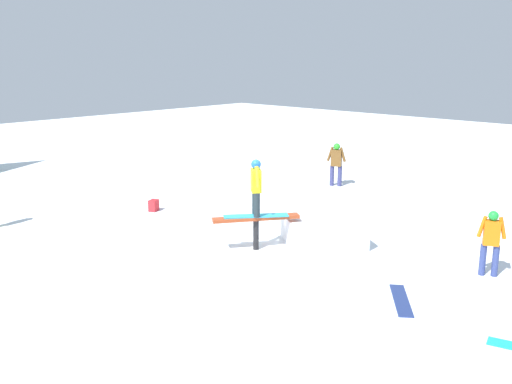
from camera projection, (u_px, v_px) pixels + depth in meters
ground_plane at (256, 249)px, 13.79m from camera, size 60.00×60.00×0.00m
rail_feature at (256, 222)px, 13.63m from camera, size 1.90×1.42×0.83m
snow_kicker_ramp at (324, 232)px, 14.08m from camera, size 2.33×2.25×0.65m
main_rider_on_rail at (256, 189)px, 13.44m from camera, size 1.37×1.20×1.38m
bystander_brown at (336, 162)px, 20.24m from camera, size 0.36×0.67×1.54m
bystander_orange at (491, 240)px, 11.98m from camera, size 0.34×0.56×1.43m
loose_snowboard_navy at (401, 300)px, 10.91m from camera, size 1.35×1.10×0.02m
backpack_on_snow at (154, 205)px, 17.12m from camera, size 0.37×0.33×0.34m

